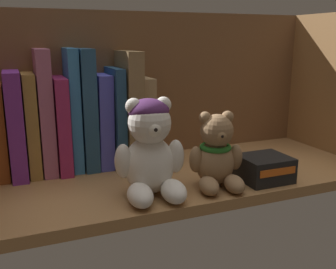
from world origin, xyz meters
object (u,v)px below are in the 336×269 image
book_5 (60,124)px  book_11 (142,119)px  book_6 (72,110)px  book_3 (31,124)px  book_8 (101,120)px  book_10 (127,108)px  small_product_box (264,168)px  book_4 (45,112)px  teddy_bear_larger (150,150)px  book_9 (114,116)px  book_7 (86,109)px  book_2 (15,124)px  teddy_bear_smaller (216,155)px

book_5 → book_11: size_ratio=1.04×
book_6 → book_3: bearing=180.0°
book_8 → book_11: book_8 is taller
book_10 → book_11: book_10 is taller
small_product_box → book_4: bearing=150.2°
book_8 → teddy_bear_larger: 19.79cm
book_5 → book_9: size_ratio=0.93×
small_product_box → book_8: bearing=140.7°
book_8 → book_7: bearing=180.0°
book_9 → book_11: bearing=0.0°
book_7 → book_11: 12.15cm
book_4 → teddy_bear_larger: book_4 is taller
book_3 → book_7: (10.65, 0.00, 2.19)cm
book_9 → book_7: bearing=180.0°
book_4 → book_11: 19.98cm
book_6 → book_11: book_6 is taller
book_4 → book_9: size_ratio=1.19×
book_2 → book_3: book_2 is taller
book_8 → small_product_box: bearing=-39.3°
book_5 → teddy_bear_larger: book_5 is taller
teddy_bear_larger → teddy_bear_smaller: teddy_bear_larger is taller
teddy_bear_smaller → small_product_box: teddy_bear_smaller is taller
book_2 → book_8: book_2 is taller
book_9 → teddy_bear_larger: bearing=-86.7°
book_5 → book_11: bearing=0.0°
teddy_bear_smaller → book_4: bearing=143.1°
book_6 → book_7: size_ratio=1.00×
small_product_box → teddy_bear_smaller: bearing=175.4°
book_3 → book_4: 3.47cm
book_8 → book_3: bearing=180.0°
book_6 → book_5: bearing=180.0°
book_9 → book_4: bearing=180.0°
book_5 → book_6: book_6 is taller
book_5 → book_8: 8.23cm
book_6 → teddy_bear_larger: (9.48, -19.36, -4.19)cm
book_8 → book_11: bearing=0.0°
book_7 → book_2: bearing=180.0°
book_2 → book_6: bearing=0.0°
book_2 → book_9: 19.19cm
book_9 → small_product_box: (22.98, -20.99, -7.77)cm
book_7 → book_11: (11.78, 0.00, -2.98)cm
book_6 → small_product_box: book_6 is taller
book_4 → book_5: book_4 is taller
book_3 → book_10: size_ratio=0.84×
book_4 → teddy_bear_larger: (14.79, -19.36, -4.15)cm
book_3 → book_4: bearing=0.0°
book_4 → book_9: (13.69, 0.00, -1.91)cm
book_3 → book_4: (2.68, 0.00, 2.20)cm
teddy_bear_smaller → small_product_box: bearing=-4.6°
book_6 → teddy_bear_larger: size_ratio=1.45×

